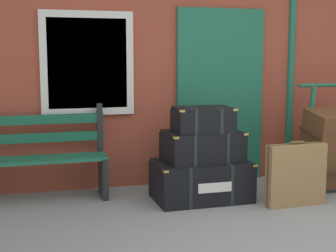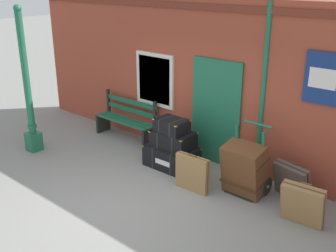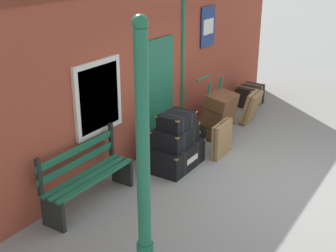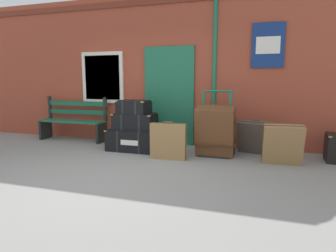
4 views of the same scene
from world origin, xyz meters
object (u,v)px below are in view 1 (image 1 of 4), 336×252
Objects in this scene: steamer_trunk_middle at (202,146)px; porters_trolley at (325,163)px; platform_bench at (31,159)px; steamer_trunk_top at (203,119)px; steamer_trunk_base at (201,180)px; large_brown_trunk at (335,149)px; suitcase_olive at (296,175)px.

steamer_trunk_middle is 0.69× the size of porters_trolley.
platform_bench is 2.55× the size of steamer_trunk_top.
porters_trolley is (1.63, 0.16, 0.06)m from steamer_trunk_base.
platform_bench is 1.33× the size of porters_trolley.
large_brown_trunk is (1.62, -0.00, -0.40)m from steamer_trunk_top.
porters_trolley is at bearing 4.84° from steamer_trunk_middle.
steamer_trunk_middle is (0.02, 0.02, 0.37)m from steamer_trunk_base.
steamer_trunk_base is (1.75, -0.47, -0.23)m from platform_bench.
porters_trolley is 0.99m from suitcase_olive.
steamer_trunk_middle is 1.01m from suitcase_olive.
porters_trolley is at bearing -5.25° from platform_bench.
steamer_trunk_top is at bearing -55.78° from steamer_trunk_base.
suitcase_olive is at bearing -28.48° from steamer_trunk_base.
steamer_trunk_middle is at bearing 178.75° from large_brown_trunk.
large_brown_trunk is at bearing -1.25° from steamer_trunk_middle.
large_brown_trunk reaches higher than steamer_trunk_base.
large_brown_trunk is 0.90m from suitcase_olive.
steamer_trunk_base is 0.84× the size of porters_trolley.
steamer_trunk_base is 0.99m from suitcase_olive.
steamer_trunk_middle is at bearing 74.01° from steamer_trunk_top.
large_brown_trunk is at bearing -0.13° from steamer_trunk_top.
porters_trolley is at bearing 5.49° from steamer_trunk_base.
platform_bench reaches higher than large_brown_trunk.
large_brown_trunk is (1.61, -0.04, -0.11)m from steamer_trunk_middle.
steamer_trunk_top is at bearing -105.99° from steamer_trunk_middle.
large_brown_trunk is (-0.00, -0.17, 0.20)m from porters_trolley.
steamer_trunk_middle reaches higher than steamer_trunk_base.
porters_trolley is (1.61, 0.14, -0.31)m from steamer_trunk_middle.
porters_trolley reaches higher than steamer_trunk_base.
steamer_trunk_top is (1.76, -0.48, 0.43)m from platform_bench.
porters_trolley is 1.28× the size of large_brown_trunk.
platform_bench is 1.87m from steamer_trunk_top.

